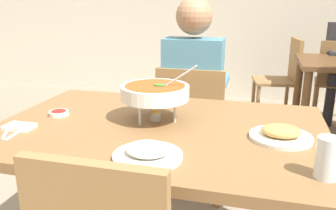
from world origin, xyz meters
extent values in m
cube|color=brown|center=(0.00, 0.00, 0.76)|extent=(1.39, 0.95, 0.04)
cylinder|color=brown|center=(-0.64, 0.41, 0.37)|extent=(0.07, 0.07, 0.74)
cylinder|color=brown|center=(0.64, 0.41, 0.37)|extent=(0.07, 0.07, 0.74)
cube|color=olive|center=(0.00, 0.85, 0.43)|extent=(0.44, 0.44, 0.03)
cube|color=olive|center=(0.00, 0.65, 0.68)|extent=(0.42, 0.04, 0.45)
cylinder|color=olive|center=(0.19, 1.04, 0.21)|extent=(0.04, 0.04, 0.42)
cylinder|color=olive|center=(-0.19, 1.04, 0.21)|extent=(0.04, 0.04, 0.42)
cylinder|color=olive|center=(0.19, 0.66, 0.21)|extent=(0.04, 0.04, 0.42)
cylinder|color=olive|center=(-0.19, 0.66, 0.21)|extent=(0.04, 0.04, 0.42)
cylinder|color=#2D2D38|center=(0.10, 0.87, 0.23)|extent=(0.10, 0.10, 0.45)
cylinder|color=#2D2D38|center=(-0.10, 0.87, 0.23)|extent=(0.10, 0.10, 0.45)
cube|color=#2D2D38|center=(0.00, 0.83, 0.51)|extent=(0.32, 0.32, 0.12)
cube|color=teal|center=(0.00, 0.75, 0.82)|extent=(0.36, 0.20, 0.50)
sphere|color=#A57756|center=(0.00, 0.75, 1.20)|extent=(0.22, 0.22, 0.22)
cylinder|color=teal|center=(0.16, 0.95, 0.77)|extent=(0.08, 0.28, 0.08)
cylinder|color=teal|center=(-0.16, 0.95, 0.77)|extent=(0.08, 0.28, 0.08)
cylinder|color=silver|center=(0.05, 0.07, 0.83)|extent=(0.01, 0.01, 0.10)
cylinder|color=silver|center=(-0.08, 0.14, 0.83)|extent=(0.01, 0.01, 0.10)
cylinder|color=silver|center=(-0.08, -0.01, 0.83)|extent=(0.01, 0.01, 0.10)
torus|color=silver|center=(-0.04, 0.07, 0.88)|extent=(0.21, 0.21, 0.01)
cylinder|color=#B2B2B7|center=(-0.04, 0.07, 0.79)|extent=(0.05, 0.05, 0.04)
cone|color=orange|center=(-0.04, 0.07, 0.83)|extent=(0.02, 0.02, 0.04)
cylinder|color=white|center=(-0.04, 0.07, 0.91)|extent=(0.30, 0.30, 0.06)
cylinder|color=#994C1E|center=(-0.04, 0.07, 0.93)|extent=(0.26, 0.26, 0.01)
ellipsoid|color=#388433|center=(-0.02, 0.07, 0.94)|extent=(0.05, 0.03, 0.01)
cylinder|color=silver|center=(0.05, 0.09, 0.97)|extent=(0.18, 0.01, 0.13)
cylinder|color=white|center=(0.05, -0.31, 0.78)|extent=(0.24, 0.24, 0.01)
ellipsoid|color=white|center=(0.05, -0.31, 0.81)|extent=(0.15, 0.13, 0.04)
cylinder|color=white|center=(0.50, -0.02, 0.78)|extent=(0.24, 0.24, 0.01)
ellipsoid|color=tan|center=(0.50, -0.02, 0.81)|extent=(0.15, 0.13, 0.04)
cylinder|color=white|center=(-0.49, 0.02, 0.79)|extent=(0.09, 0.09, 0.02)
cylinder|color=maroon|center=(-0.49, 0.02, 0.80)|extent=(0.07, 0.07, 0.01)
cube|color=white|center=(-0.56, -0.18, 0.78)|extent=(0.12, 0.08, 0.02)
cube|color=silver|center=(-0.58, -0.23, 0.78)|extent=(0.09, 0.16, 0.01)
cube|color=silver|center=(-0.53, -0.23, 0.78)|extent=(0.03, 0.17, 0.01)
cylinder|color=silver|center=(0.61, -0.31, 0.84)|extent=(0.07, 0.07, 0.13)
cylinder|color=#4C331E|center=(0.61, -0.31, 0.82)|extent=(0.06, 0.06, 0.08)
cylinder|color=brown|center=(0.79, 1.69, 0.37)|extent=(0.07, 0.07, 0.74)
cylinder|color=brown|center=(0.79, 2.37, 0.37)|extent=(0.07, 0.07, 0.74)
cylinder|color=olive|center=(1.04, 2.88, 0.21)|extent=(0.04, 0.04, 0.42)
cylinder|color=olive|center=(1.00, 2.50, 0.21)|extent=(0.04, 0.04, 0.42)
cube|color=olive|center=(0.56, 2.60, 0.43)|extent=(0.50, 0.50, 0.03)
cube|color=olive|center=(0.76, 2.63, 0.68)|extent=(0.10, 0.42, 0.45)
cylinder|color=olive|center=(0.35, 2.76, 0.21)|extent=(0.04, 0.04, 0.42)
cylinder|color=olive|center=(0.40, 2.38, 0.21)|extent=(0.04, 0.04, 0.42)
cylinder|color=olive|center=(0.72, 2.81, 0.21)|extent=(0.04, 0.04, 0.42)
cylinder|color=olive|center=(0.78, 2.44, 0.21)|extent=(0.04, 0.04, 0.42)
cylinder|color=#2D2D38|center=(1.13, 2.51, 0.23)|extent=(0.10, 0.10, 0.45)
cylinder|color=#2D2D33|center=(1.07, 2.43, 0.77)|extent=(0.08, 0.28, 0.08)
camera|label=1|loc=(0.40, -1.35, 1.29)|focal=37.42mm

